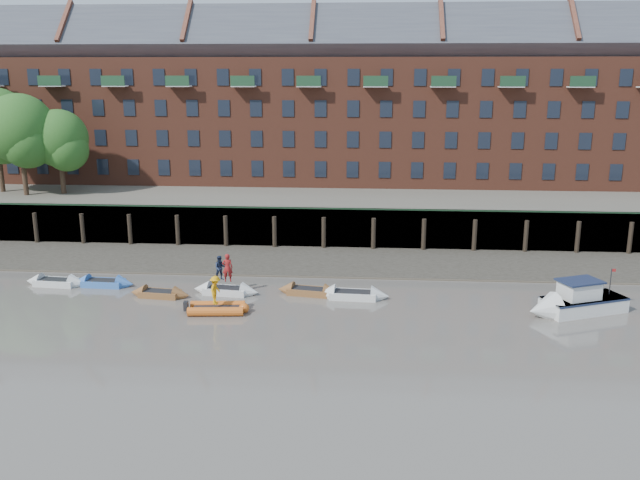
# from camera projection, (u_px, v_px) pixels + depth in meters

# --- Properties ---
(ground) EXTENTS (220.00, 220.00, 0.00)m
(ground) POSITION_uv_depth(u_px,v_px,m) (255.00, 359.00, 33.92)
(ground) COLOR #645E56
(ground) RESTS_ON ground
(foreshore) EXTENTS (110.00, 8.00, 0.50)m
(foreshore) POSITION_uv_depth(u_px,v_px,m) (294.00, 261.00, 51.32)
(foreshore) COLOR #3D382F
(foreshore) RESTS_ON ground
(mud_band) EXTENTS (110.00, 1.60, 0.10)m
(mud_band) POSITION_uv_depth(u_px,v_px,m) (289.00, 274.00, 48.03)
(mud_band) COLOR #4C4336
(mud_band) RESTS_ON ground
(river_wall) EXTENTS (110.00, 1.23, 3.30)m
(river_wall) POSITION_uv_depth(u_px,v_px,m) (300.00, 227.00, 55.16)
(river_wall) COLOR #2D2A26
(river_wall) RESTS_ON ground
(bank_terrace) EXTENTS (110.00, 28.00, 3.20)m
(bank_terrace) POSITION_uv_depth(u_px,v_px,m) (314.00, 197.00, 68.33)
(bank_terrace) COLOR #5E594D
(bank_terrace) RESTS_ON ground
(apartment_terrace) EXTENTS (80.60, 15.56, 20.98)m
(apartment_terrace) POSITION_uv_depth(u_px,v_px,m) (314.00, 83.00, 66.53)
(apartment_terrace) COLOR brown
(apartment_terrace) RESTS_ON bank_terrace
(tree_cluster) EXTENTS (11.76, 7.74, 9.40)m
(tree_cluster) POSITION_uv_depth(u_px,v_px,m) (18.00, 129.00, 59.96)
(tree_cluster) COLOR #3A281C
(tree_cluster) RESTS_ON bank_terrace
(rowboat_0) EXTENTS (4.35, 1.56, 1.24)m
(rowboat_0) POSITION_uv_depth(u_px,v_px,m) (56.00, 282.00, 45.49)
(rowboat_0) COLOR silver
(rowboat_0) RESTS_ON ground
(rowboat_1) EXTENTS (4.25, 1.43, 1.22)m
(rowboat_1) POSITION_uv_depth(u_px,v_px,m) (103.00, 283.00, 45.34)
(rowboat_1) COLOR #386CBF
(rowboat_1) RESTS_ON ground
(rowboat_2) EXTENTS (4.05, 1.57, 1.15)m
(rowboat_2) POSITION_uv_depth(u_px,v_px,m) (160.00, 294.00, 43.20)
(rowboat_2) COLOR brown
(rowboat_2) RESTS_ON ground
(rowboat_3) EXTENTS (4.46, 1.76, 1.26)m
(rowboat_3) POSITION_uv_depth(u_px,v_px,m) (226.00, 291.00, 43.76)
(rowboat_3) COLOR silver
(rowboat_3) RESTS_ON ground
(rowboat_4) EXTENTS (4.29, 1.87, 1.20)m
(rowboat_4) POSITION_uv_depth(u_px,v_px,m) (309.00, 291.00, 43.64)
(rowboat_4) COLOR brown
(rowboat_4) RESTS_ON ground
(rowboat_5) EXTENTS (4.65, 1.60, 1.33)m
(rowboat_5) POSITION_uv_depth(u_px,v_px,m) (353.00, 295.00, 42.90)
(rowboat_5) COLOR silver
(rowboat_5) RESTS_ON ground
(rib_tender) EXTENTS (3.65, 1.97, 0.62)m
(rib_tender) POSITION_uv_depth(u_px,v_px,m) (219.00, 308.00, 40.39)
(rib_tender) COLOR #D25E1B
(rib_tender) RESTS_ON ground
(motor_launch) EXTENTS (6.56, 4.30, 2.58)m
(motor_launch) POSITION_uv_depth(u_px,v_px,m) (569.00, 303.00, 40.10)
(motor_launch) COLOR silver
(motor_launch) RESTS_ON ground
(person_rower_a) EXTENTS (0.73, 0.53, 1.86)m
(person_rower_a) POSITION_uv_depth(u_px,v_px,m) (227.00, 268.00, 43.34)
(person_rower_a) COLOR maroon
(person_rower_a) RESTS_ON rowboat_3
(person_rower_b) EXTENTS (0.95, 0.85, 1.62)m
(person_rower_b) POSITION_uv_depth(u_px,v_px,m) (220.00, 268.00, 43.69)
(person_rower_b) COLOR #19233F
(person_rower_b) RESTS_ON rowboat_3
(person_rib_crew) EXTENTS (0.78, 1.19, 1.73)m
(person_rib_crew) POSITION_uv_depth(u_px,v_px,m) (216.00, 290.00, 40.00)
(person_rib_crew) COLOR orange
(person_rib_crew) RESTS_ON rib_tender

